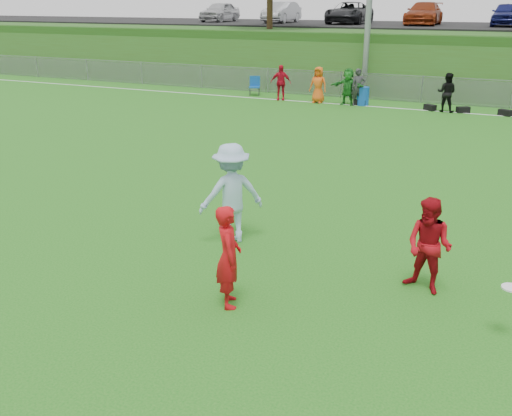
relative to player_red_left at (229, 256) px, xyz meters
The scene contains 14 objects.
ground 1.37m from the player_red_left, 100.17° to the left, with size 120.00×120.00×0.00m, color #156214.
sideline_far 19.08m from the player_red_left, 90.57° to the left, with size 60.00×0.10×0.01m, color white.
fence 21.06m from the player_red_left, 90.52° to the left, with size 58.00×0.06×1.30m.
berm 32.07m from the player_red_left, 90.34° to the left, with size 120.00×18.00×3.00m, color #2A4B15.
parking_lot 34.13m from the player_red_left, 90.32° to the left, with size 120.00×12.00×0.10m, color black.
car_row 33.22m from the player_red_left, 92.35° to the left, with size 32.04×5.18×1.44m.
spectator_row 19.31m from the player_red_left, 99.26° to the left, with size 8.79×0.72×1.69m.
gear_bags 19.19m from the player_red_left, 87.49° to the left, with size 6.87×0.56×0.26m.
player_red_left is the anchor object (origin of this frame).
player_red_center 3.34m from the player_red_left, 31.86° to the left, with size 0.80×0.62×1.65m, color #A20B14.
player_blue 2.61m from the player_red_left, 115.21° to the left, with size 1.32×0.76×2.04m, color #9FBFDD.
frisbee 4.18m from the player_red_left, 10.26° to the left, with size 0.28×0.28×0.03m.
recycling_bin 19.41m from the player_red_left, 97.66° to the left, with size 0.57×0.57×0.85m, color #104CAF.
camp_chair 21.61m from the player_red_left, 112.99° to the left, with size 0.69×0.69×0.96m.
Camera 1 is at (3.91, -8.36, 4.66)m, focal length 40.00 mm.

